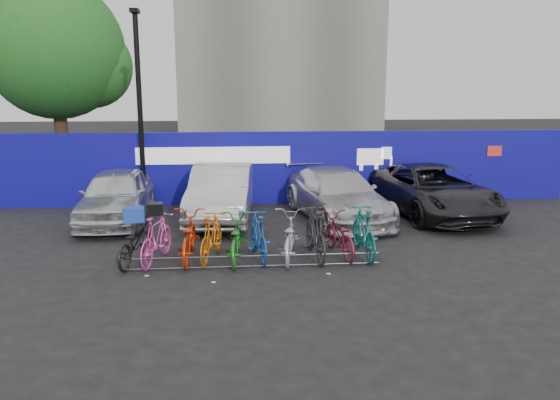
{
  "coord_description": "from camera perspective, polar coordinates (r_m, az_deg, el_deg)",
  "views": [
    {
      "loc": [
        -0.35,
        -11.88,
        3.9
      ],
      "look_at": [
        0.84,
        2.0,
        0.95
      ],
      "focal_mm": 35.0,
      "sensor_mm": 36.0,
      "label": 1
    }
  ],
  "objects": [
    {
      "name": "lamppost",
      "position": [
        17.53,
        -14.45,
        9.51
      ],
      "size": [
        0.25,
        0.5,
        6.11
      ],
      "color": "black",
      "rests_on": "ground"
    },
    {
      "name": "cargo_topcase",
      "position": [
        12.28,
        -12.92,
        -0.91
      ],
      "size": [
        0.38,
        0.35,
        0.25
      ],
      "primitive_type": "cube",
      "rotation": [
        0.0,
        0.0,
        0.13
      ],
      "color": "black",
      "rests_on": "bike_1"
    },
    {
      "name": "bike_8",
      "position": [
        12.71,
        6.19,
        -3.7
      ],
      "size": [
        0.93,
        1.94,
        0.98
      ],
      "primitive_type": "imported",
      "rotation": [
        0.0,
        0.0,
        3.3
      ],
      "color": "maroon",
      "rests_on": "ground"
    },
    {
      "name": "bike_4",
      "position": [
        12.32,
        -4.69,
        -4.06
      ],
      "size": [
        0.81,
        1.99,
        1.02
      ],
      "primitive_type": "imported",
      "rotation": [
        0.0,
        0.0,
        3.07
      ],
      "color": "#1D7820",
      "rests_on": "ground"
    },
    {
      "name": "bike_rack",
      "position": [
        11.89,
        -2.97,
        -6.4
      ],
      "size": [
        5.6,
        0.03,
        0.3
      ],
      "color": "#595B60",
      "rests_on": "ground"
    },
    {
      "name": "bike_5",
      "position": [
        12.37,
        -2.28,
        -3.82
      ],
      "size": [
        0.76,
        1.86,
        1.09
      ],
      "primitive_type": "imported",
      "rotation": [
        0.0,
        0.0,
        3.29
      ],
      "color": "#1748A3",
      "rests_on": "ground"
    },
    {
      "name": "cargo_crate",
      "position": [
        12.38,
        -15.07,
        -1.48
      ],
      "size": [
        0.51,
        0.44,
        0.32
      ],
      "primitive_type": "cube",
      "rotation": [
        0.0,
        0.0,
        0.25
      ],
      "color": "#1B3EB6",
      "rests_on": "bike_0"
    },
    {
      "name": "car_2",
      "position": [
        16.16,
        5.96,
        0.58
      ],
      "size": [
        2.96,
        5.36,
        1.47
      ],
      "primitive_type": "imported",
      "rotation": [
        0.0,
        0.0,
        0.19
      ],
      "color": "silver",
      "rests_on": "ground"
    },
    {
      "name": "bike_9",
      "position": [
        12.69,
        8.74,
        -3.34
      ],
      "size": [
        0.6,
        1.96,
        1.17
      ],
      "primitive_type": "imported",
      "rotation": [
        0.0,
        0.0,
        3.16
      ],
      "color": "#0F6863",
      "rests_on": "ground"
    },
    {
      "name": "tree",
      "position": [
        22.89,
        -21.87,
        14.04
      ],
      "size": [
        5.4,
        5.2,
        7.8
      ],
      "color": "#382314",
      "rests_on": "ground"
    },
    {
      "name": "car_0",
      "position": [
        16.43,
        -16.73,
        0.45
      ],
      "size": [
        1.91,
        4.57,
        1.54
      ],
      "primitive_type": "imported",
      "rotation": [
        0.0,
        0.0,
        0.02
      ],
      "color": "silver",
      "rests_on": "ground"
    },
    {
      "name": "bike_7",
      "position": [
        12.44,
        3.71,
        -3.52
      ],
      "size": [
        0.68,
        1.99,
        1.18
      ],
      "primitive_type": "imported",
      "rotation": [
        0.0,
        0.0,
        3.21
      ],
      "color": "#28282A",
      "rests_on": "ground"
    },
    {
      "name": "bike_1",
      "position": [
        12.44,
        -12.77,
        -3.96
      ],
      "size": [
        0.94,
        1.91,
        1.11
      ],
      "primitive_type": "imported",
      "rotation": [
        0.0,
        0.0,
        2.9
      ],
      "color": "#E047A6",
      "rests_on": "ground"
    },
    {
      "name": "bike_2",
      "position": [
        12.52,
        -9.59,
        -3.79
      ],
      "size": [
        0.76,
        2.08,
        1.08
      ],
      "primitive_type": "imported",
      "rotation": [
        0.0,
        0.0,
        3.12
      ],
      "color": "red",
      "rests_on": "ground"
    },
    {
      "name": "bike_6",
      "position": [
        12.39,
        0.94,
        -3.83
      ],
      "size": [
        1.01,
        2.11,
        1.06
      ],
      "primitive_type": "imported",
      "rotation": [
        0.0,
        0.0,
        2.99
      ],
      "color": "#AEB0B6",
      "rests_on": "ground"
    },
    {
      "name": "car_3",
      "position": [
        17.25,
        15.61,
        0.99
      ],
      "size": [
        3.08,
        5.67,
        1.51
      ],
      "primitive_type": "imported",
      "rotation": [
        0.0,
        0.0,
        0.11
      ],
      "color": "black",
      "rests_on": "ground"
    },
    {
      "name": "car_1",
      "position": [
        16.16,
        -6.12,
        0.81
      ],
      "size": [
        2.05,
        4.96,
        1.6
      ],
      "primitive_type": "imported",
      "rotation": [
        0.0,
        0.0,
        -0.07
      ],
      "color": "#BBBCC1",
      "rests_on": "ground"
    },
    {
      "name": "bike_3",
      "position": [
        12.44,
        -7.18,
        -3.85
      ],
      "size": [
        0.89,
        1.84,
        1.07
      ],
      "primitive_type": "imported",
      "rotation": [
        0.0,
        0.0,
        2.91
      ],
      "color": "#D5650C",
      "rests_on": "ground"
    },
    {
      "name": "ground",
      "position": [
        12.51,
        -3.06,
        -6.24
      ],
      "size": [
        100.0,
        100.0,
        0.0
      ],
      "primitive_type": "plane",
      "color": "black",
      "rests_on": "ground"
    },
    {
      "name": "bike_0",
      "position": [
        12.54,
        -14.91,
        -4.31
      ],
      "size": [
        1.02,
        1.91,
        0.95
      ],
      "primitive_type": "imported",
      "rotation": [
        0.0,
        0.0,
        2.92
      ],
      "color": "black",
      "rests_on": "ground"
    },
    {
      "name": "hoarding",
      "position": [
        18.09,
        -3.71,
        3.34
      ],
      "size": [
        22.0,
        0.18,
        2.4
      ],
      "color": "#100988",
      "rests_on": "ground"
    }
  ]
}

